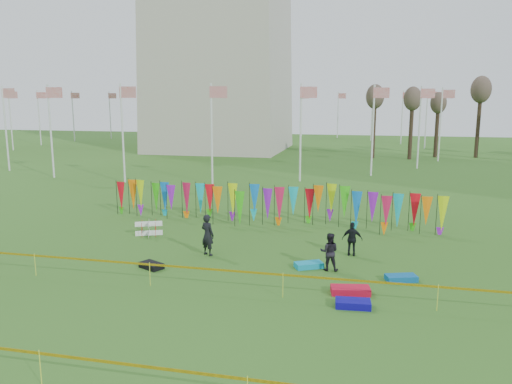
% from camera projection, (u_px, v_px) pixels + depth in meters
% --- Properties ---
extents(ground, '(160.00, 160.00, 0.00)m').
position_uv_depth(ground, '(214.00, 280.00, 18.90)').
color(ground, '#2C5818').
rests_on(ground, ground).
extents(flagpole_ring, '(57.40, 56.16, 8.00)m').
position_uv_depth(flagpole_ring, '(222.00, 120.00, 67.23)').
color(flagpole_ring, silver).
rests_on(flagpole_ring, ground).
extents(banner_row, '(18.64, 0.64, 2.15)m').
position_uv_depth(banner_row, '(268.00, 202.00, 27.05)').
color(banner_row, black).
rests_on(banner_row, ground).
extents(caution_tape_near, '(26.00, 0.02, 0.90)m').
position_uv_depth(caution_tape_near, '(199.00, 269.00, 17.79)').
color(caution_tape_near, yellow).
rests_on(caution_tape_near, ground).
extents(caution_tape_far, '(26.00, 0.02, 0.90)m').
position_uv_depth(caution_tape_far, '(105.00, 363.00, 11.48)').
color(caution_tape_far, yellow).
rests_on(caution_tape_far, ground).
extents(box_kite, '(0.68, 0.68, 0.76)m').
position_uv_depth(box_kite, '(149.00, 228.00, 24.99)').
color(box_kite, red).
rests_on(box_kite, ground).
extents(person_left, '(0.81, 0.72, 1.83)m').
position_uv_depth(person_left, '(208.00, 235.00, 21.82)').
color(person_left, black).
rests_on(person_left, ground).
extents(person_mid, '(0.77, 0.49, 1.54)m').
position_uv_depth(person_mid, '(329.00, 252.00, 19.87)').
color(person_mid, black).
rests_on(person_mid, ground).
extents(person_right, '(0.88, 0.50, 1.50)m').
position_uv_depth(person_right, '(352.00, 239.00, 21.74)').
color(person_right, black).
rests_on(person_right, ground).
extents(kite_bag_turquoise, '(1.25, 1.02, 0.22)m').
position_uv_depth(kite_bag_turquoise, '(309.00, 265.00, 20.30)').
color(kite_bag_turquoise, '#0D99C4').
rests_on(kite_bag_turquoise, ground).
extents(kite_bag_blue, '(1.19, 0.69, 0.24)m').
position_uv_depth(kite_bag_blue, '(353.00, 304.00, 16.45)').
color(kite_bag_blue, '#0F0994').
rests_on(kite_bag_blue, ground).
extents(kite_bag_red, '(1.45, 0.85, 0.25)m').
position_uv_depth(kite_bag_red, '(350.00, 290.00, 17.58)').
color(kite_bag_red, red).
rests_on(kite_bag_red, ground).
extents(kite_bag_black, '(1.12, 0.94, 0.23)m').
position_uv_depth(kite_bag_black, '(151.00, 265.00, 20.24)').
color(kite_bag_black, black).
rests_on(kite_bag_black, ground).
extents(kite_bag_teal, '(1.26, 0.88, 0.22)m').
position_uv_depth(kite_bag_teal, '(401.00, 278.00, 18.83)').
color(kite_bag_teal, '#0B5B9D').
rests_on(kite_bag_teal, ground).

